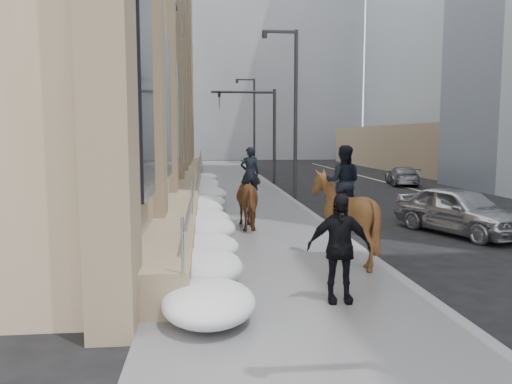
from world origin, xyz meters
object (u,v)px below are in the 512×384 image
(mounted_horse_left, at_px, (252,196))
(mounted_horse_right, at_px, (343,212))
(pedestrian, at_px, (339,248))
(car_grey, at_px, (402,176))
(car_silver, at_px, (460,210))

(mounted_horse_left, distance_m, mounted_horse_right, 4.85)
(mounted_horse_left, bearing_deg, pedestrian, 89.72)
(mounted_horse_right, bearing_deg, car_grey, -96.91)
(pedestrian, bearing_deg, mounted_horse_right, 76.21)
(mounted_horse_left, xyz_separation_m, pedestrian, (0.83, -7.37, -0.04))
(car_grey, bearing_deg, pedestrian, 77.43)
(mounted_horse_right, distance_m, pedestrian, 2.96)
(mounted_horse_left, bearing_deg, car_silver, 163.09)
(mounted_horse_left, height_order, car_grey, mounted_horse_left)
(mounted_horse_right, height_order, car_grey, mounted_horse_right)
(car_grey, bearing_deg, mounted_horse_right, 76.33)
(mounted_horse_right, distance_m, car_grey, 20.79)
(mounted_horse_left, height_order, pedestrian, mounted_horse_left)
(mounted_horse_right, distance_m, car_silver, 5.81)
(mounted_horse_left, height_order, car_silver, mounted_horse_left)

